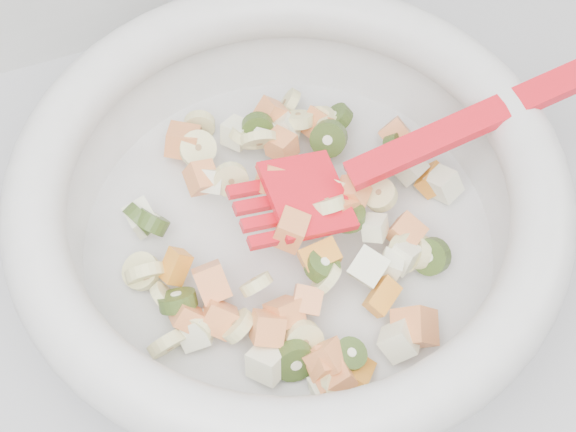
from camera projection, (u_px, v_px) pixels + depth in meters
name	position (u px, v px, depth m)	size (l,w,h in m)	color
counter	(437.00, 415.00, 1.06)	(2.00, 0.60, 0.90)	#A7A8AD
mixing_bowl	(289.00, 208.00, 0.61)	(0.44, 0.38, 0.12)	silver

